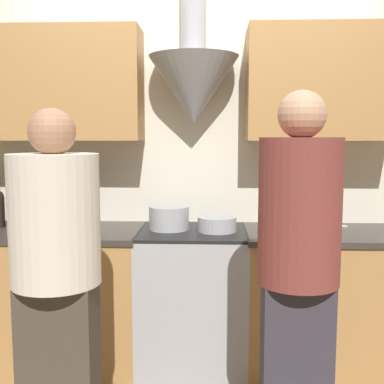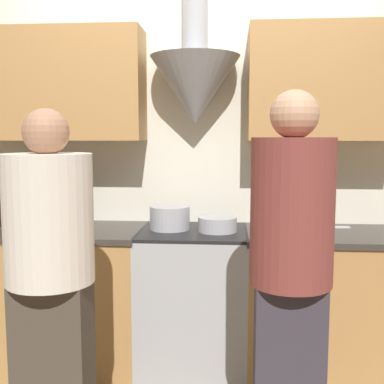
{
  "view_description": "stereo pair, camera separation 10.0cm",
  "coord_description": "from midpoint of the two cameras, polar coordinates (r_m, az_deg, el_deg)",
  "views": [
    {
      "loc": [
        0.12,
        -2.61,
        1.48
      ],
      "look_at": [
        0.0,
        0.2,
        1.15
      ],
      "focal_mm": 45.0,
      "sensor_mm": 36.0,
      "label": 1
    },
    {
      "loc": [
        0.22,
        -2.61,
        1.48
      ],
      "look_at": [
        0.0,
        0.2,
        1.15
      ],
      "focal_mm": 45.0,
      "sensor_mm": 36.0,
      "label": 2
    }
  ],
  "objects": [
    {
      "name": "counter_left",
      "position": [
        3.28,
        -15.54,
        -11.87
      ],
      "size": [
        1.2,
        0.62,
        0.9
      ],
      "color": "#B27F47",
      "rests_on": "ground_plane"
    },
    {
      "name": "chefs_knife",
      "position": [
        3.19,
        17.23,
        -4.02
      ],
      "size": [
        0.22,
        0.05,
        0.01
      ],
      "rotation": [
        0.0,
        0.0,
        0.1
      ],
      "color": "silver",
      "rests_on": "counter_right"
    },
    {
      "name": "wine_bottle_5",
      "position": [
        3.19,
        -16.29,
        -1.65
      ],
      "size": [
        0.07,
        0.07,
        0.33
      ],
      "color": "black",
      "rests_on": "counter_left"
    },
    {
      "name": "wine_bottle_4",
      "position": [
        3.22,
        -17.76,
        -1.5
      ],
      "size": [
        0.07,
        0.07,
        0.35
      ],
      "color": "black",
      "rests_on": "counter_left"
    },
    {
      "name": "wine_bottle_2",
      "position": [
        3.32,
        -20.74,
        -1.5
      ],
      "size": [
        0.07,
        0.07,
        0.33
      ],
      "color": "black",
      "rests_on": "counter_left"
    },
    {
      "name": "person_foreground_right",
      "position": [
        2.01,
        13.01,
        -9.7
      ],
      "size": [
        0.33,
        0.33,
        1.66
      ],
      "color": "#38333D",
      "rests_on": "ground_plane"
    },
    {
      "name": "orange_fruit",
      "position": [
        3.14,
        11.2,
        -3.31
      ],
      "size": [
        0.08,
        0.08,
        0.08
      ],
      "color": "orange",
      "rests_on": "counter_right"
    },
    {
      "name": "person_foreground_left",
      "position": [
        2.13,
        -15.06,
        -10.21
      ],
      "size": [
        0.37,
        0.37,
        1.59
      ],
      "color": "#473D33",
      "rests_on": "ground_plane"
    },
    {
      "name": "counter_right",
      "position": [
        3.15,
        16.12,
        -12.65
      ],
      "size": [
        0.96,
        0.62,
        0.9
      ],
      "color": "#B27F47",
      "rests_on": "ground_plane"
    },
    {
      "name": "wine_bottle_6",
      "position": [
        3.17,
        -14.84,
        -1.5
      ],
      "size": [
        0.07,
        0.07,
        0.34
      ],
      "color": "black",
      "rests_on": "counter_left"
    },
    {
      "name": "wine_bottle_7",
      "position": [
        3.14,
        -12.91,
        -1.71
      ],
      "size": [
        0.08,
        0.08,
        0.32
      ],
      "color": "black",
      "rests_on": "counter_left"
    },
    {
      "name": "stock_pot",
      "position": [
        3.0,
        -1.69,
        -3.06
      ],
      "size": [
        0.25,
        0.25,
        0.15
      ],
      "color": "#A8AAAF",
      "rests_on": "stove_range"
    },
    {
      "name": "wall_back",
      "position": [
        3.19,
        0.73,
        6.35
      ],
      "size": [
        8.4,
        0.56,
        2.6
      ],
      "color": "silver",
      "rests_on": "ground_plane"
    },
    {
      "name": "wine_bottle_3",
      "position": [
        3.28,
        -19.22,
        -1.62
      ],
      "size": [
        0.08,
        0.08,
        0.33
      ],
      "color": "black",
      "rests_on": "counter_left"
    },
    {
      "name": "stove_range",
      "position": [
        3.09,
        1.1,
        -12.69
      ],
      "size": [
        0.66,
        0.6,
        0.9
      ],
      "color": "#A8AAAF",
      "rests_on": "ground_plane"
    },
    {
      "name": "mixing_bowl",
      "position": [
        2.94,
        4.01,
        -3.82
      ],
      "size": [
        0.24,
        0.24,
        0.09
      ],
      "color": "#A8AAAF",
      "rests_on": "stove_range"
    }
  ]
}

